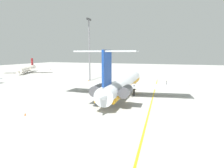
% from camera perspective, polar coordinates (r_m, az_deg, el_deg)
% --- Properties ---
extents(ground, '(379.25, 379.25, 0.00)m').
position_cam_1_polar(ground, '(58.09, 15.99, -4.29)').
color(ground, '#ADADA8').
extents(main_jetliner, '(47.49, 42.04, 13.82)m').
position_cam_1_polar(main_jetliner, '(59.73, 3.25, 0.09)').
color(main_jetliner, silver).
rests_on(main_jetliner, ground).
extents(airliner_mid_right, '(30.31, 30.67, 9.69)m').
position_cam_1_polar(airliner_mid_right, '(141.78, -24.01, 4.11)').
color(airliner_mid_right, silver).
rests_on(airliner_mid_right, ground).
extents(ground_crew_near_nose, '(0.38, 0.26, 1.65)m').
position_cam_1_polar(ground_crew_near_nose, '(85.04, -6.95, 0.85)').
color(ground_crew_near_nose, black).
rests_on(ground_crew_near_nose, ground).
extents(ground_crew_near_tail, '(0.28, 0.44, 1.76)m').
position_cam_1_polar(ground_crew_near_tail, '(84.82, 15.88, 0.59)').
color(ground_crew_near_tail, black).
rests_on(ground_crew_near_tail, ground).
extents(safety_cone_nose, '(0.40, 0.40, 0.55)m').
position_cam_1_polar(safety_cone_nose, '(45.25, -24.37, -8.16)').
color(safety_cone_nose, '#EA590F').
rests_on(safety_cone_nose, ground).
extents(safety_cone_wingtip, '(0.40, 0.40, 0.55)m').
position_cam_1_polar(safety_cone_wingtip, '(84.77, 22.00, -0.30)').
color(safety_cone_wingtip, '#EA590F').
rests_on(safety_cone_wingtip, ground).
extents(taxiway_centreline, '(79.20, 7.89, 0.01)m').
position_cam_1_polar(taxiway_centreline, '(59.73, 12.05, -3.77)').
color(taxiway_centreline, gold).
rests_on(taxiway_centreline, ground).
extents(light_mast, '(4.00, 0.70, 29.23)m').
position_cam_1_polar(light_mast, '(93.50, -6.75, 10.68)').
color(light_mast, slate).
rests_on(light_mast, ground).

